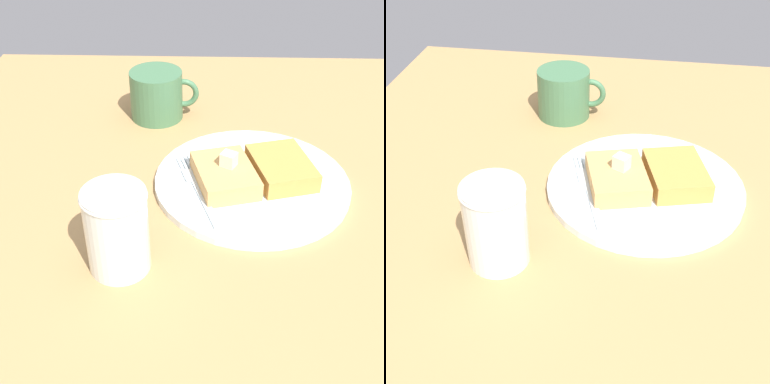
{
  "view_description": "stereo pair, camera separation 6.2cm",
  "coord_description": "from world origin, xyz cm",
  "views": [
    {
      "loc": [
        -9.99,
        -50.01,
        43.73
      ],
      "look_at": [
        -11.52,
        -0.05,
        6.42
      ],
      "focal_mm": 50.0,
      "sensor_mm": 36.0,
      "label": 1
    },
    {
      "loc": [
        -3.79,
        -49.43,
        43.73
      ],
      "look_at": [
        -11.52,
        -0.05,
        6.42
      ],
      "focal_mm": 50.0,
      "sensor_mm": 36.0,
      "label": 2
    }
  ],
  "objects": [
    {
      "name": "table_surface",
      "position": [
        0.0,
        0.0,
        0.96
      ],
      "size": [
        101.94,
        101.94,
        1.92
      ],
      "primitive_type": "cube",
      "color": "#A8814F",
      "rests_on": "ground"
    },
    {
      "name": "plate",
      "position": [
        -3.85,
        7.62,
        2.49
      ],
      "size": [
        25.63,
        25.63,
        1.03
      ],
      "color": "white",
      "rests_on": "table_surface"
    },
    {
      "name": "toast_slice_left",
      "position": [
        -7.48,
        6.63,
        4.21
      ],
      "size": [
        9.34,
        11.1,
        2.53
      ],
      "primitive_type": "cube",
      "rotation": [
        0.0,
        0.0,
        0.26
      ],
      "color": "tan",
      "rests_on": "plate"
    },
    {
      "name": "toast_slice_middle",
      "position": [
        -0.22,
        8.6,
        4.21
      ],
      "size": [
        9.34,
        11.1,
        2.53
      ],
      "primitive_type": "cube",
      "rotation": [
        0.0,
        0.0,
        0.26
      ],
      "color": "#C18C41",
      "rests_on": "plate"
    },
    {
      "name": "butter_pat_primary",
      "position": [
        -7.04,
        7.07,
        6.4
      ],
      "size": [
        2.43,
        2.36,
        1.85
      ],
      "primitive_type": "cube",
      "rotation": [
        0.0,
        0.0,
        2.63
      ],
      "color": "#F4E8C4",
      "rests_on": "toast_slice_left"
    },
    {
      "name": "fork",
      "position": [
        -11.07,
        5.85,
        3.13
      ],
      "size": [
        6.19,
        15.69,
        0.36
      ],
      "color": "silver",
      "rests_on": "plate"
    },
    {
      "name": "syrup_jar",
      "position": [
        -19.19,
        -7.71,
        6.4
      ],
      "size": [
        6.99,
        6.99,
        9.94
      ],
      "color": "#331507",
      "rests_on": "table_surface"
    },
    {
      "name": "coffee_mug",
      "position": [
        -17.77,
        26.27,
        5.76
      ],
      "size": [
        10.82,
        8.23,
        7.65
      ],
      "color": "#42714B",
      "rests_on": "table_surface"
    }
  ]
}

